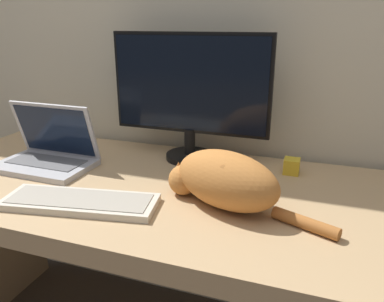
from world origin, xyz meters
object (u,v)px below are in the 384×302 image
(monitor, at_px, (190,93))
(laptop, at_px, (48,154))
(cat, at_px, (225,179))
(external_keyboard, at_px, (80,202))

(monitor, distance_m, laptop, 0.55)
(monitor, height_order, laptop, monitor)
(monitor, height_order, cat, monitor)
(cat, bearing_deg, laptop, -165.56)
(laptop, bearing_deg, cat, -6.66)
(laptop, bearing_deg, monitor, 28.84)
(laptop, height_order, external_keyboard, laptop)
(monitor, relative_size, laptop, 1.75)
(external_keyboard, xyz_separation_m, cat, (0.38, 0.13, 0.07))
(cat, bearing_deg, external_keyboard, -138.75)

